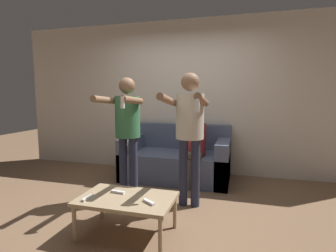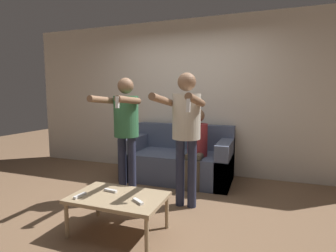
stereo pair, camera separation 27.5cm
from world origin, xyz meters
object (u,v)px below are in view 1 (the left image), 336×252
person_seated (195,143)px  remote_near (88,198)px  coffee_table (127,201)px  remote_far (118,192)px  remote_mid (149,202)px  person_standing_right (189,123)px  couch (176,161)px  person_standing_left (127,124)px

person_seated → remote_near: person_seated is taller
coffee_table → remote_near: size_ratio=6.12×
coffee_table → remote_far: 0.16m
person_seated → remote_mid: bearing=-94.5°
person_seated → remote_mid: size_ratio=8.18×
person_standing_right → remote_far: (-0.59, -0.76, -0.65)m
remote_mid → couch: bearing=96.2°
couch → person_standing_left: size_ratio=1.07×
couch → coffee_table: 1.87m
coffee_table → remote_near: bearing=-156.5°
remote_mid → remote_far: size_ratio=0.94×
person_seated → remote_mid: person_seated is taller
person_standing_right → person_seated: person_standing_right is taller
coffee_table → remote_near: (-0.34, -0.15, 0.05)m
couch → person_seated: person_seated is taller
person_standing_right → remote_far: bearing=-128.1°
coffee_table → couch: bearing=88.5°
remote_far → coffee_table: bearing=-29.0°
couch → remote_near: size_ratio=11.31×
person_seated → person_standing_left: bearing=-133.1°
person_seated → remote_near: (-0.74, -1.80, -0.25)m
coffee_table → person_seated: bearing=76.4°
coffee_table → remote_mid: remote_mid is taller
couch → remote_mid: size_ratio=11.98×
remote_near → person_standing_right: bearing=50.6°
coffee_table → remote_near: 0.38m
coffee_table → remote_mid: bearing=-17.0°
person_seated → coffee_table: size_ratio=1.26×
person_standing_right → remote_far: person_standing_right is taller
person_standing_right → person_seated: bearing=94.4°
person_standing_right → coffee_table: person_standing_right is taller
person_standing_left → person_standing_right: (0.83, -0.00, 0.04)m
person_standing_right → remote_near: bearing=-129.4°
coffee_table → remote_far: remote_far is taller
couch → remote_mid: (0.21, -1.95, 0.10)m
person_standing_left → coffee_table: size_ratio=1.73×
couch → person_standing_left: 1.32m
person_seated → remote_far: person_seated is taller
remote_mid → remote_far: bearing=158.8°
person_standing_right → coffee_table: (-0.46, -0.83, -0.70)m
remote_far → remote_mid: bearing=-21.2°
couch → remote_mid: couch is taller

